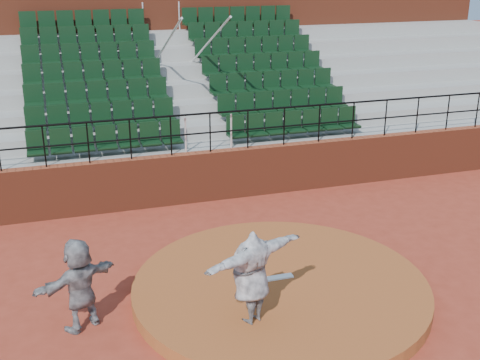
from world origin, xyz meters
name	(u,v)px	position (x,y,z in m)	size (l,w,h in m)	color
ground	(280,294)	(0.00, 0.00, 0.00)	(90.00, 90.00, 0.00)	maroon
pitchers_mound	(280,288)	(0.00, 0.00, 0.12)	(5.50, 5.50, 0.25)	#974B21
pitching_rubber	(278,277)	(0.00, 0.15, 0.27)	(0.60, 0.15, 0.03)	white
boundary_wall	(211,176)	(0.00, 5.00, 0.65)	(24.00, 0.30, 1.30)	maroon
wall_railing	(210,124)	(0.00, 5.00, 2.03)	(24.04, 0.05, 1.03)	black
seating_deck	(180,113)	(0.00, 8.64, 1.45)	(24.00, 5.97, 4.63)	gray
press_box_facade	(154,30)	(0.00, 12.60, 3.55)	(24.00, 3.00, 7.10)	maroon
pitcher	(251,277)	(-0.92, -1.03, 1.07)	(2.00, 0.55, 1.63)	black
fielder	(80,284)	(-3.58, 0.01, 0.82)	(1.51, 0.48, 1.63)	black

